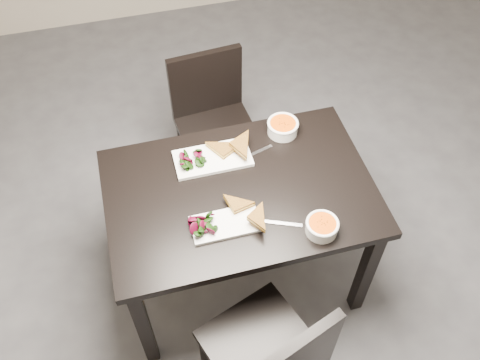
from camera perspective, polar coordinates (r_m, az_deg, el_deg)
The scene contains 14 objects.
ground at distance 3.11m, azimuth 7.37°, elevation -6.35°, with size 5.00×5.00×0.00m, color #47474C.
table at distance 2.43m, azimuth 0.00°, elevation -2.50°, with size 1.20×0.80×0.75m.
chair_near at distance 2.27m, azimuth 3.50°, elevation -18.50°, with size 0.54×0.54×0.85m.
chair_far at distance 3.05m, azimuth -2.94°, elevation 6.89°, with size 0.46×0.46×0.85m.
plate_near at distance 2.23m, azimuth -1.57°, elevation -4.77°, with size 0.29×0.15×0.01m, color white.
sandwich_near at distance 2.23m, azimuth -0.05°, elevation -3.66°, with size 0.15×0.11×0.05m, color olive, non-canonical shape.
salad_near at distance 2.20m, azimuth -4.12°, elevation -4.91°, with size 0.09×0.08×0.04m, color black, non-canonical shape.
soup_bowl_near at distance 2.22m, azimuth 8.87°, elevation -4.96°, with size 0.14×0.14×0.06m.
cutlery_near at distance 2.25m, azimuth 4.50°, elevation -4.69°, with size 0.18×0.02×0.00m, color silver.
plate_far at distance 2.46m, azimuth -2.97°, elevation 2.35°, with size 0.36×0.18×0.02m, color white.
sandwich_far at distance 2.43m, azimuth -1.44°, elevation 2.98°, with size 0.18×0.13×0.06m, color olive, non-canonical shape.
salad_far at distance 2.42m, azimuth -5.31°, elevation 2.40°, with size 0.11×0.10×0.05m, color black, non-canonical shape.
soup_bowl_far at distance 2.56m, azimuth 4.65°, elevation 5.78°, with size 0.15×0.15×0.07m.
cutlery_far at distance 2.49m, azimuth 1.71°, elevation 2.96°, with size 0.18×0.02×0.00m, color silver.
Camera 1 is at (-0.81, -1.50, 2.61)m, focal length 39.40 mm.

